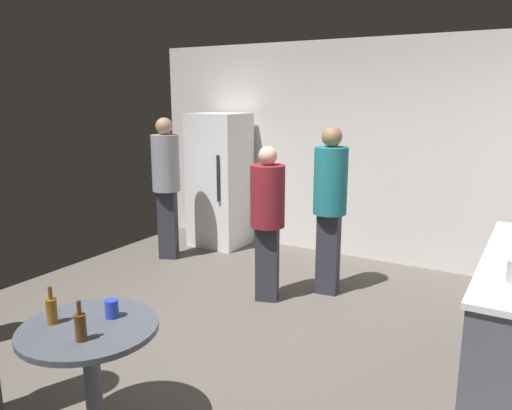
{
  "coord_description": "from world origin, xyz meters",
  "views": [
    {
      "loc": [
        2.28,
        -3.32,
        2.04
      ],
      "look_at": [
        0.11,
        0.38,
        1.09
      ],
      "focal_mm": 34.92,
      "sensor_mm": 36.0,
      "label": 1
    }
  ],
  "objects_px": {
    "beer_bottle_brown": "(81,326)",
    "person_in_teal_shirt": "(330,198)",
    "refrigerator": "(220,180)",
    "plastic_cup_blue": "(112,309)",
    "foreground_table": "(90,343)",
    "person_in_maroon_shirt": "(267,213)",
    "beer_bottle_amber": "(52,310)",
    "person_in_gray_shirt": "(166,177)"
  },
  "relations": [
    {
      "from": "beer_bottle_brown",
      "to": "person_in_teal_shirt",
      "type": "distance_m",
      "value": 2.99
    },
    {
      "from": "beer_bottle_amber",
      "to": "person_in_gray_shirt",
      "type": "bearing_deg",
      "value": 119.11
    },
    {
      "from": "person_in_maroon_shirt",
      "to": "person_in_gray_shirt",
      "type": "relative_size",
      "value": 0.88
    },
    {
      "from": "foreground_table",
      "to": "plastic_cup_blue",
      "type": "xyz_separation_m",
      "value": [
        0.03,
        0.15,
        0.16
      ]
    },
    {
      "from": "beer_bottle_amber",
      "to": "refrigerator",
      "type": "bearing_deg",
      "value": 110.52
    },
    {
      "from": "beer_bottle_brown",
      "to": "person_in_teal_shirt",
      "type": "relative_size",
      "value": 0.13
    },
    {
      "from": "plastic_cup_blue",
      "to": "person_in_gray_shirt",
      "type": "xyz_separation_m",
      "value": [
        -1.89,
        2.73,
        0.25
      ]
    },
    {
      "from": "refrigerator",
      "to": "beer_bottle_amber",
      "type": "xyz_separation_m",
      "value": [
        1.42,
        -3.8,
        -0.08
      ]
    },
    {
      "from": "refrigerator",
      "to": "plastic_cup_blue",
      "type": "bearing_deg",
      "value": -65.03
    },
    {
      "from": "beer_bottle_amber",
      "to": "person_in_gray_shirt",
      "type": "xyz_separation_m",
      "value": [
        -1.65,
        2.96,
        0.22
      ]
    },
    {
      "from": "person_in_teal_shirt",
      "to": "refrigerator",
      "type": "bearing_deg",
      "value": -121.06
    },
    {
      "from": "person_in_gray_shirt",
      "to": "foreground_table",
      "type": "bearing_deg",
      "value": 9.02
    },
    {
      "from": "plastic_cup_blue",
      "to": "person_in_maroon_shirt",
      "type": "xyz_separation_m",
      "value": [
        -0.16,
        2.2,
        0.12
      ]
    },
    {
      "from": "plastic_cup_blue",
      "to": "beer_bottle_amber",
      "type": "bearing_deg",
      "value": -135.61
    },
    {
      "from": "foreground_table",
      "to": "plastic_cup_blue",
      "type": "relative_size",
      "value": 7.27
    },
    {
      "from": "refrigerator",
      "to": "foreground_table",
      "type": "distance_m",
      "value": 4.07
    },
    {
      "from": "refrigerator",
      "to": "person_in_gray_shirt",
      "type": "xyz_separation_m",
      "value": [
        -0.23,
        -0.84,
        0.14
      ]
    },
    {
      "from": "person_in_teal_shirt",
      "to": "foreground_table",
      "type": "bearing_deg",
      "value": -13.4
    },
    {
      "from": "beer_bottle_brown",
      "to": "person_in_gray_shirt",
      "type": "relative_size",
      "value": 0.13
    },
    {
      "from": "refrigerator",
      "to": "beer_bottle_amber",
      "type": "distance_m",
      "value": 4.06
    },
    {
      "from": "foreground_table",
      "to": "person_in_teal_shirt",
      "type": "distance_m",
      "value": 2.88
    },
    {
      "from": "foreground_table",
      "to": "person_in_maroon_shirt",
      "type": "bearing_deg",
      "value": 93.09
    },
    {
      "from": "refrigerator",
      "to": "foreground_table",
      "type": "height_order",
      "value": "refrigerator"
    },
    {
      "from": "person_in_maroon_shirt",
      "to": "person_in_gray_shirt",
      "type": "xyz_separation_m",
      "value": [
        -1.73,
        0.53,
        0.13
      ]
    },
    {
      "from": "beer_bottle_amber",
      "to": "beer_bottle_brown",
      "type": "distance_m",
      "value": 0.32
    },
    {
      "from": "refrigerator",
      "to": "plastic_cup_blue",
      "type": "height_order",
      "value": "refrigerator"
    },
    {
      "from": "foreground_table",
      "to": "person_in_maroon_shirt",
      "type": "xyz_separation_m",
      "value": [
        -0.13,
        2.36,
        0.28
      ]
    },
    {
      "from": "refrigerator",
      "to": "person_in_teal_shirt",
      "type": "bearing_deg",
      "value": -24.33
    },
    {
      "from": "refrigerator",
      "to": "person_in_teal_shirt",
      "type": "distance_m",
      "value": 2.16
    },
    {
      "from": "foreground_table",
      "to": "plastic_cup_blue",
      "type": "bearing_deg",
      "value": 77.96
    },
    {
      "from": "beer_bottle_brown",
      "to": "person_in_teal_shirt",
      "type": "xyz_separation_m",
      "value": [
        0.23,
        2.97,
        0.2
      ]
    },
    {
      "from": "person_in_maroon_shirt",
      "to": "foreground_table",
      "type": "bearing_deg",
      "value": -16.11
    },
    {
      "from": "person_in_gray_shirt",
      "to": "beer_bottle_brown",
      "type": "bearing_deg",
      "value": 9.21
    },
    {
      "from": "plastic_cup_blue",
      "to": "person_in_maroon_shirt",
      "type": "distance_m",
      "value": 2.21
    },
    {
      "from": "person_in_maroon_shirt",
      "to": "person_in_gray_shirt",
      "type": "bearing_deg",
      "value": -126.09
    },
    {
      "from": "foreground_table",
      "to": "person_in_gray_shirt",
      "type": "distance_m",
      "value": 3.45
    },
    {
      "from": "foreground_table",
      "to": "person_in_maroon_shirt",
      "type": "height_order",
      "value": "person_in_maroon_shirt"
    },
    {
      "from": "beer_bottle_brown",
      "to": "beer_bottle_amber",
      "type": "bearing_deg",
      "value": 169.47
    },
    {
      "from": "person_in_teal_shirt",
      "to": "person_in_maroon_shirt",
      "type": "distance_m",
      "value": 0.67
    },
    {
      "from": "beer_bottle_amber",
      "to": "person_in_gray_shirt",
      "type": "height_order",
      "value": "person_in_gray_shirt"
    },
    {
      "from": "refrigerator",
      "to": "person_in_gray_shirt",
      "type": "distance_m",
      "value": 0.88
    },
    {
      "from": "beer_bottle_amber",
      "to": "plastic_cup_blue",
      "type": "distance_m",
      "value": 0.34
    }
  ]
}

